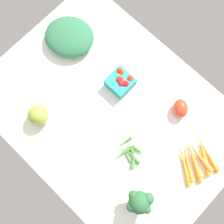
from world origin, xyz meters
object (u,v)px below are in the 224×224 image
object	(u,v)px
carrot_bunch	(195,158)
roma_tomato	(181,108)
berry_basket	(121,82)
broccoli_head	(140,202)
heirloom_tomato_green	(38,115)
okra_pile	(130,153)
leafy_greens_clump	(69,37)

from	to	relation	value
carrot_bunch	roma_tomato	size ratio (longest dim) A/B	2.56
berry_basket	carrot_bunch	xyz separation A→B (cm)	(-42.77, 2.15, -1.80)
broccoli_head	heirloom_tomato_green	bearing A→B (deg)	3.84
okra_pile	leafy_greens_clump	size ratio (longest dim) A/B	0.54
berry_basket	broccoli_head	size ratio (longest dim) A/B	0.81
berry_basket	carrot_bunch	size ratio (longest dim) A/B	0.49
berry_basket	heirloom_tomato_green	world-z (taller)	heirloom_tomato_green
carrot_bunch	broccoli_head	xyz separation A→B (cm)	(5.34, 27.61, 6.46)
carrot_bunch	okra_pile	world-z (taller)	carrot_bunch
heirloom_tomato_green	berry_basket	bearing A→B (deg)	-112.69
leafy_greens_clump	okra_pile	bearing A→B (deg)	161.27
heirloom_tomato_green	okra_pile	distance (cm)	39.75
carrot_bunch	broccoli_head	distance (cm)	28.85
leafy_greens_clump	roma_tomato	xyz separation A→B (cm)	(-55.02, -9.25, -0.49)
berry_basket	okra_pile	xyz separation A→B (cm)	(-22.91, 18.53, -2.18)
roma_tomato	broccoli_head	bearing A→B (deg)	-29.56
berry_basket	okra_pile	world-z (taller)	berry_basket
heirloom_tomato_green	leafy_greens_clump	size ratio (longest dim) A/B	0.40
berry_basket	leafy_greens_clump	world-z (taller)	leafy_greens_clump
okra_pile	roma_tomato	xyz separation A→B (cm)	(-2.32, -27.13, 2.10)
heirloom_tomato_green	broccoli_head	bearing A→B (deg)	-176.16
heirloom_tomato_green	okra_pile	size ratio (longest dim) A/B	0.74
berry_basket	roma_tomato	distance (cm)	26.65
berry_basket	broccoli_head	xyz separation A→B (cm)	(-37.43, 29.76, 4.67)
berry_basket	leafy_greens_clump	xyz separation A→B (cm)	(29.80, 0.65, 0.41)
carrot_bunch	heirloom_tomato_green	distance (cm)	64.67
broccoli_head	leafy_greens_clump	world-z (taller)	broccoli_head
broccoli_head	okra_pile	size ratio (longest dim) A/B	1.04
okra_pile	roma_tomato	world-z (taller)	roma_tomato
berry_basket	heirloom_tomato_green	bearing A→B (deg)	67.31
broccoli_head	roma_tomato	distance (cm)	40.53
leafy_greens_clump	roma_tomato	world-z (taller)	leafy_greens_clump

